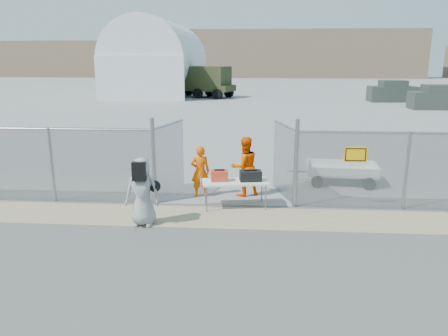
# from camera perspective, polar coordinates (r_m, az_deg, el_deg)

# --- Properties ---
(ground) EXTENTS (160.00, 160.00, 0.00)m
(ground) POSITION_cam_1_polar(r_m,az_deg,el_deg) (10.72, -0.78, -8.38)
(ground) COLOR #515151
(tarmac_inside) EXTENTS (160.00, 80.00, 0.01)m
(tarmac_inside) POSITION_cam_1_polar(r_m,az_deg,el_deg) (52.02, 3.24, 9.85)
(tarmac_inside) COLOR gray
(tarmac_inside) RESTS_ON ground
(dirt_strip) EXTENTS (44.00, 1.60, 0.01)m
(dirt_strip) POSITION_cam_1_polar(r_m,az_deg,el_deg) (11.65, -0.36, -6.45)
(dirt_strip) COLOR tan
(dirt_strip) RESTS_ON ground
(distant_hills) EXTENTS (140.00, 6.00, 9.00)m
(distant_hills) POSITION_cam_1_polar(r_m,az_deg,el_deg) (87.94, 7.08, 14.57)
(distant_hills) COLOR #7F684F
(distant_hills) RESTS_ON ground
(chain_link_fence) EXTENTS (40.00, 0.20, 2.20)m
(chain_link_fence) POSITION_cam_1_polar(r_m,az_deg,el_deg) (12.26, 0.00, -0.00)
(chain_link_fence) COLOR gray
(chain_link_fence) RESTS_ON ground
(quonset_hangar) EXTENTS (9.00, 18.00, 8.00)m
(quonset_hangar) POSITION_cam_1_polar(r_m,az_deg,el_deg) (51.01, -8.40, 14.13)
(quonset_hangar) COLOR white
(quonset_hangar) RESTS_ON ground
(folding_table) EXTENTS (1.93, 1.05, 0.78)m
(folding_table) POSITION_cam_1_polar(r_m,az_deg,el_deg) (12.27, 1.45, -3.45)
(folding_table) COLOR white
(folding_table) RESTS_ON ground
(orange_bag) EXTENTS (0.50, 0.37, 0.29)m
(orange_bag) POSITION_cam_1_polar(r_m,az_deg,el_deg) (12.13, -0.60, -1.02)
(orange_bag) COLOR red
(orange_bag) RESTS_ON folding_table
(black_duffel) EXTENTS (0.64, 0.44, 0.29)m
(black_duffel) POSITION_cam_1_polar(r_m,az_deg,el_deg) (12.17, 3.49, -1.02)
(black_duffel) COLOR black
(black_duffel) RESTS_ON folding_table
(security_worker_left) EXTENTS (0.61, 0.44, 1.57)m
(security_worker_left) POSITION_cam_1_polar(r_m,az_deg,el_deg) (13.14, -3.13, -0.46)
(security_worker_left) COLOR #FF5900
(security_worker_left) RESTS_ON ground
(security_worker_right) EXTENTS (1.10, 1.01, 1.82)m
(security_worker_right) POSITION_cam_1_polar(r_m,az_deg,el_deg) (13.21, 2.70, 0.19)
(security_worker_right) COLOR #FF5900
(security_worker_right) RESTS_ON ground
(visitor) EXTENTS (0.86, 0.56, 1.74)m
(visitor) POSITION_cam_1_polar(r_m,az_deg,el_deg) (11.08, -10.61, -3.08)
(visitor) COLOR #959595
(visitor) RESTS_ON ground
(utility_trailer) EXTENTS (3.09, 1.79, 0.72)m
(utility_trailer) POSITION_cam_1_polar(r_m,az_deg,el_deg) (15.11, 15.09, -0.63)
(utility_trailer) COLOR white
(utility_trailer) RESTS_ON ground
(military_truck) EXTENTS (6.98, 4.79, 3.13)m
(military_truck) POSITION_cam_1_polar(r_m,az_deg,el_deg) (45.45, -2.86, 11.16)
(military_truck) COLOR #2F351A
(military_truck) RESTS_ON ground
(parked_vehicle_near) EXTENTS (4.20, 1.98, 1.88)m
(parked_vehicle_near) POSITION_cam_1_polar(r_m,az_deg,el_deg) (39.10, 26.09, 8.28)
(parked_vehicle_near) COLOR #373F38
(parked_vehicle_near) RESTS_ON ground
(parked_vehicle_mid) EXTENTS (4.35, 2.15, 1.92)m
(parked_vehicle_mid) POSITION_cam_1_polar(r_m,az_deg,el_deg) (43.94, 21.13, 9.33)
(parked_vehicle_mid) COLOR #373F38
(parked_vehicle_mid) RESTS_ON ground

